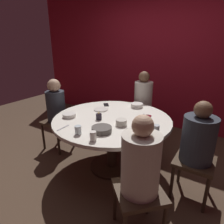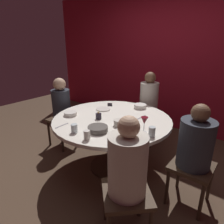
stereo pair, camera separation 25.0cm
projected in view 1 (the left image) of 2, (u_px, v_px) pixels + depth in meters
name	position (u px, v px, depth m)	size (l,w,h in m)	color
ground_plane	(112.00, 166.00, 2.78)	(8.00, 8.00, 0.00)	#4C3828
back_wall	(163.00, 60.00, 3.81)	(6.00, 0.10, 2.60)	maroon
dining_table	(112.00, 127.00, 2.57)	(1.50, 1.50, 0.73)	silver
seated_diner_left	(56.00, 107.00, 3.04)	(0.40, 0.40, 1.13)	#3F2D1E
seated_diner_back	(143.00, 99.00, 3.31)	(0.40, 0.40, 1.20)	#3F2D1E
seated_diner_right	(198.00, 141.00, 2.02)	(0.40, 0.40, 1.12)	#3F2D1E
seated_diner_front_right	(140.00, 166.00, 1.60)	(0.57, 0.57, 1.15)	#3F2D1E
candle_holder	(99.00, 117.00, 2.46)	(0.07, 0.07, 0.09)	black
wine_glass	(148.00, 120.00, 2.12)	(0.08, 0.08, 0.18)	silver
dinner_plate	(101.00, 109.00, 2.81)	(0.20, 0.20, 0.01)	silver
cell_phone	(106.00, 105.00, 3.03)	(0.07, 0.14, 0.01)	black
bowl_serving_large	(69.00, 115.00, 2.55)	(0.17, 0.17, 0.05)	silver
bowl_salad_center	(121.00, 122.00, 2.30)	(0.13, 0.13, 0.07)	beige
bowl_small_white	(132.00, 133.00, 2.05)	(0.15, 0.15, 0.05)	#4C4742
bowl_sauce_side	(137.00, 105.00, 2.92)	(0.18, 0.18, 0.06)	silver
bowl_rice_portion	(102.00, 129.00, 2.13)	(0.22, 0.22, 0.06)	#4C4742
cup_near_candle	(93.00, 136.00, 1.94)	(0.07, 0.07, 0.10)	silver
cup_by_left_diner	(78.00, 130.00, 2.08)	(0.07, 0.07, 0.09)	silver
cup_by_right_diner	(156.00, 130.00, 2.07)	(0.07, 0.07, 0.10)	silver
fork_near_plate	(63.00, 128.00, 2.24)	(0.02, 0.18, 0.01)	#B7B7BC
knife_near_plate	(141.00, 116.00, 2.58)	(0.02, 0.18, 0.01)	#B7B7BC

